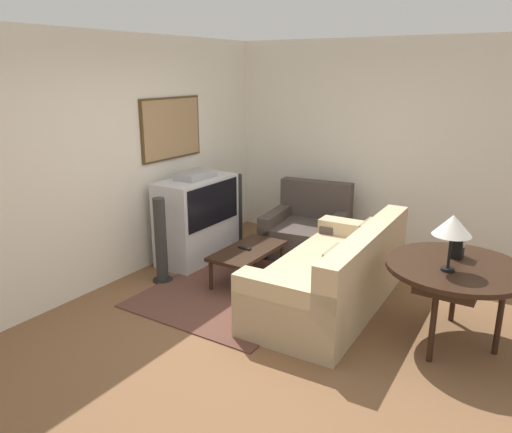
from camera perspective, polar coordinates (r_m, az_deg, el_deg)
ground_plane at (r=4.81m, az=2.74°, el=-12.32°), size 12.00×12.00×0.00m
wall_back at (r=5.67m, az=-16.11°, el=6.07°), size 12.00×0.10×2.70m
wall_right at (r=6.70m, az=14.26°, el=7.71°), size 0.06×12.00×2.70m
area_rug at (r=5.63m, az=-1.23°, el=-7.74°), size 2.33×1.65×0.01m
tv at (r=6.23m, az=-6.75°, el=-0.22°), size 1.06×0.54×1.13m
couch at (r=5.10m, az=8.86°, el=-6.91°), size 2.15×1.05×0.85m
armchair at (r=6.53m, az=5.89°, el=-1.74°), size 1.06×1.08×0.89m
coffee_table at (r=5.60m, az=-0.93°, el=-4.15°), size 0.97×0.48×0.39m
console_table at (r=4.59m, az=21.93°, el=-5.89°), size 1.17×1.17×0.72m
table_lamp at (r=4.30m, az=21.55°, el=-1.03°), size 0.31×0.31×0.48m
mantel_clock at (r=4.72m, az=22.13°, el=-3.01°), size 0.15×0.10×0.23m
remote at (r=5.59m, az=-1.31°, el=-3.62°), size 0.06×0.16×0.02m
speaker_tower_left at (r=5.67m, az=-10.82°, el=-2.95°), size 0.23×0.23×0.97m
speaker_tower_right at (r=6.78m, az=-2.15°, el=0.60°), size 0.23×0.23×0.97m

